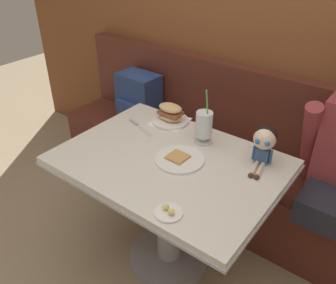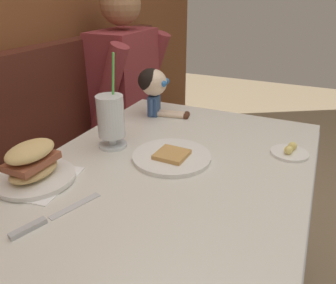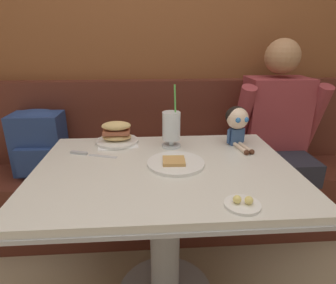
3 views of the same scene
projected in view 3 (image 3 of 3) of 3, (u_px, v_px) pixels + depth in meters
name	position (u px, v px, depth m)	size (l,w,h in m)	color
wood_panel_wall	(157.00, 47.00, 1.87)	(4.40, 0.08, 2.40)	brown
booth_bench	(159.00, 183.00, 1.95)	(2.60, 0.48, 1.00)	#512319
diner_table	(165.00, 206.00, 1.28)	(1.11, 0.81, 0.74)	silver
toast_plate	(176.00, 163.00, 1.23)	(0.25, 0.25, 0.03)	white
milkshake_glass	(171.00, 128.00, 1.41)	(0.10, 0.10, 0.32)	silver
sandwich_plate	(117.00, 135.00, 1.48)	(0.23, 0.23, 0.12)	white
butter_saucer	(242.00, 204.00, 0.93)	(0.12, 0.12, 0.04)	white
butter_knife	(86.00, 154.00, 1.34)	(0.23, 0.09, 0.01)	silver
seated_doll	(237.00, 120.00, 1.43)	(0.13, 0.23, 0.20)	#385689
backpack	(39.00, 141.00, 1.76)	(0.30, 0.25, 0.41)	navy
diner_patron	(276.00, 124.00, 1.81)	(0.55, 0.48, 0.81)	maroon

